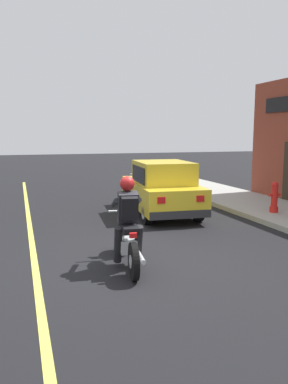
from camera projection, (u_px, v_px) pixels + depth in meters
The scene contains 6 objects.
ground_plane at pixel (136, 261), 6.95m from camera, with size 80.00×80.00×0.00m, color black.
sidewalk_curb at pixel (272, 209), 11.41m from camera, with size 2.60×22.00×0.14m, color #9E9B93.
lane_stripe at pixel (30, 230), 9.20m from camera, with size 0.12×19.80×0.01m, color #D1C64C.
motorcycle_with_rider at pixel (127, 229), 6.61m from camera, with size 0.63×2.02×1.62m.
car_hatchback at pixel (161, 188), 10.99m from camera, with size 1.97×3.91×1.57m.
fire_hydrant at pixel (274, 197), 10.62m from camera, with size 0.36×0.24×0.88m.
Camera 1 is at (-1.98, -6.38, 2.32)m, focal length 35.00 mm.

